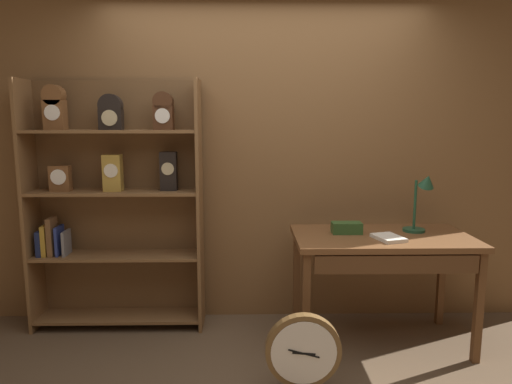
{
  "coord_description": "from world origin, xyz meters",
  "views": [
    {
      "loc": [
        -0.13,
        -2.32,
        1.62
      ],
      "look_at": [
        -0.08,
        0.67,
        1.15
      ],
      "focal_mm": 32.27,
      "sensor_mm": 36.0,
      "label": 1
    }
  ],
  "objects_px": {
    "workbench": "(383,249)",
    "toolbox_small": "(347,228)",
    "desk_lamp": "(422,198)",
    "round_clock_large": "(303,353)",
    "open_repair_manual": "(389,238)",
    "bookshelf": "(113,199)"
  },
  "relations": [
    {
      "from": "workbench",
      "to": "toolbox_small",
      "type": "relative_size",
      "value": 5.87
    },
    {
      "from": "desk_lamp",
      "to": "round_clock_large",
      "type": "relative_size",
      "value": 0.9
    },
    {
      "from": "workbench",
      "to": "open_repair_manual",
      "type": "bearing_deg",
      "value": -86.52
    },
    {
      "from": "bookshelf",
      "to": "desk_lamp",
      "type": "height_order",
      "value": "bookshelf"
    },
    {
      "from": "toolbox_small",
      "to": "round_clock_large",
      "type": "xyz_separation_m",
      "value": [
        -0.39,
        -0.68,
        -0.6
      ]
    },
    {
      "from": "bookshelf",
      "to": "workbench",
      "type": "distance_m",
      "value": 2.05
    },
    {
      "from": "desk_lamp",
      "to": "round_clock_large",
      "type": "bearing_deg",
      "value": -143.0
    },
    {
      "from": "bookshelf",
      "to": "workbench",
      "type": "xyz_separation_m",
      "value": [
        1.99,
        -0.37,
        -0.3
      ]
    },
    {
      "from": "desk_lamp",
      "to": "workbench",
      "type": "bearing_deg",
      "value": -161.21
    },
    {
      "from": "bookshelf",
      "to": "open_repair_manual",
      "type": "bearing_deg",
      "value": -13.18
    },
    {
      "from": "desk_lamp",
      "to": "round_clock_large",
      "type": "xyz_separation_m",
      "value": [
        -0.93,
        -0.7,
        -0.81
      ]
    },
    {
      "from": "bookshelf",
      "to": "desk_lamp",
      "type": "distance_m",
      "value": 2.3
    },
    {
      "from": "workbench",
      "to": "round_clock_large",
      "type": "relative_size",
      "value": 2.53
    },
    {
      "from": "bookshelf",
      "to": "open_repair_manual",
      "type": "height_order",
      "value": "bookshelf"
    },
    {
      "from": "toolbox_small",
      "to": "round_clock_large",
      "type": "bearing_deg",
      "value": -119.51
    },
    {
      "from": "workbench",
      "to": "desk_lamp",
      "type": "height_order",
      "value": "desk_lamp"
    },
    {
      "from": "desk_lamp",
      "to": "toolbox_small",
      "type": "relative_size",
      "value": 2.08
    },
    {
      "from": "workbench",
      "to": "toolbox_small",
      "type": "bearing_deg",
      "value": 161.07
    },
    {
      "from": "bookshelf",
      "to": "desk_lamp",
      "type": "relative_size",
      "value": 4.34
    },
    {
      "from": "desk_lamp",
      "to": "toolbox_small",
      "type": "bearing_deg",
      "value": -178.1
    },
    {
      "from": "open_repair_manual",
      "to": "toolbox_small",
      "type": "bearing_deg",
      "value": 127.26
    },
    {
      "from": "toolbox_small",
      "to": "open_repair_manual",
      "type": "relative_size",
      "value": 0.97
    }
  ]
}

